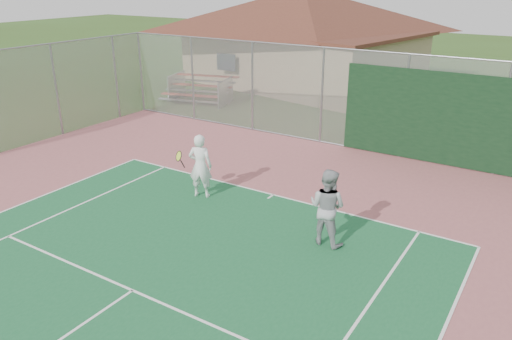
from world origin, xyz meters
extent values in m
cylinder|color=gray|center=(-10.00, 17.00, 1.75)|extent=(0.08, 0.08, 3.50)
cylinder|color=gray|center=(-7.00, 17.00, 1.75)|extent=(0.08, 0.08, 3.50)
cylinder|color=gray|center=(-4.00, 17.00, 1.75)|extent=(0.08, 0.08, 3.50)
cylinder|color=gray|center=(-1.00, 17.00, 1.75)|extent=(0.08, 0.08, 3.50)
cylinder|color=gray|center=(2.00, 17.00, 1.75)|extent=(0.08, 0.08, 3.50)
cylinder|color=gray|center=(5.00, 17.00, 1.75)|extent=(0.08, 0.08, 3.50)
cylinder|color=gray|center=(0.00, 17.00, 3.50)|extent=(20.00, 0.05, 0.05)
cylinder|color=gray|center=(0.00, 17.00, 0.05)|extent=(20.00, 0.05, 0.05)
cube|color=#999EA0|center=(0.00, 17.00, 1.75)|extent=(20.00, 0.02, 3.50)
cube|color=black|center=(5.00, 16.95, 1.55)|extent=(10.00, 0.04, 3.00)
cylinder|color=gray|center=(-10.00, 15.50, 1.75)|extent=(0.08, 0.08, 3.50)
cylinder|color=gray|center=(-10.00, 12.50, 1.75)|extent=(0.08, 0.08, 3.50)
cube|color=#999EA0|center=(-10.00, 12.50, 1.75)|extent=(0.02, 9.00, 3.50)
cube|color=tan|center=(-6.70, 26.35, 1.46)|extent=(12.97, 9.86, 2.93)
cube|color=brown|center=(-6.70, 26.35, 2.98)|extent=(13.54, 10.43, 0.18)
cube|color=black|center=(-4.74, 22.41, 1.03)|extent=(0.88, 0.06, 2.05)
cube|color=#A53B26|center=(-8.97, 19.33, 0.38)|extent=(3.26, 1.18, 0.05)
cube|color=#B2B5BA|center=(-8.97, 19.05, 0.16)|extent=(3.25, 1.14, 0.04)
cube|color=#A53B26|center=(-8.97, 19.93, 0.77)|extent=(3.26, 1.18, 0.05)
cube|color=#B2B5BA|center=(-8.97, 19.66, 0.55)|extent=(3.25, 1.14, 0.04)
cube|color=#A53B26|center=(-8.97, 20.54, 1.15)|extent=(3.26, 1.18, 0.05)
cube|color=#B2B5BA|center=(-8.97, 20.26, 0.93)|extent=(3.25, 1.14, 0.04)
cube|color=#B2B5BA|center=(-10.51, 19.93, 0.60)|extent=(0.59, 1.93, 1.21)
cube|color=#B2B5BA|center=(-7.43, 19.93, 0.60)|extent=(0.59, 1.93, 1.21)
imported|color=white|center=(-1.68, 10.74, 0.91)|extent=(0.77, 0.63, 1.81)
imported|color=#A0A2A5|center=(2.40, 10.19, 0.91)|extent=(0.93, 0.75, 1.82)
camera|label=1|loc=(6.52, 0.69, 5.81)|focal=35.00mm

